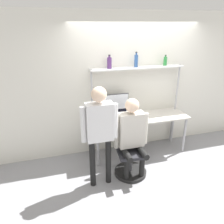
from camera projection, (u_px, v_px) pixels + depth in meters
The scene contains 13 objects.
ground_plane at pixel (144, 160), 4.25m from camera, with size 12.00×12.00×0.00m, color gray.
wall_back at pixel (134, 84), 4.32m from camera, with size 8.00×0.06×2.70m.
desk at pixel (139, 121), 4.27m from camera, with size 1.91×0.61×0.78m.
shelf_unit at pixel (137, 81), 4.15m from camera, with size 1.81×0.22×1.72m.
monitor at pixel (115, 104), 4.16m from camera, with size 0.55×0.16×0.46m.
laptop at pixel (121, 118), 4.04m from camera, with size 0.28×0.25×0.24m.
cell_phone at pixel (134, 120), 4.11m from camera, with size 0.07×0.15×0.01m.
office_chair at pixel (130, 159), 3.81m from camera, with size 0.56×0.56×0.92m.
person_seated at pixel (132, 132), 3.56m from camera, with size 0.59×0.47×1.39m.
person_standing at pixel (100, 126), 3.24m from camera, with size 0.57×0.22×1.66m.
bottle_purple at pixel (109, 63), 3.86m from camera, with size 0.08×0.08×0.24m.
bottle_green at pixel (165, 61), 4.16m from camera, with size 0.07×0.07×0.20m.
bottle_blue at pixel (136, 61), 3.99m from camera, with size 0.07×0.07×0.27m.
Camera 1 is at (-1.61, -3.26, 2.47)m, focal length 35.00 mm.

